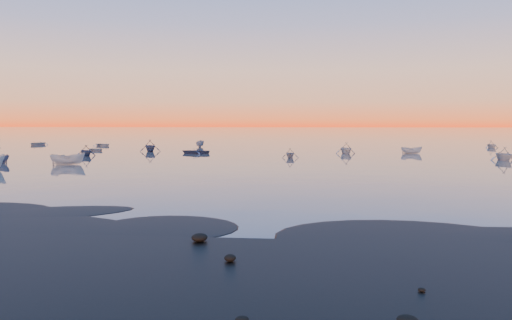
# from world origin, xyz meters

# --- Properties ---
(ground) EXTENTS (600.00, 600.00, 0.00)m
(ground) POSITION_xyz_m (0.00, 100.00, 0.00)
(ground) COLOR #686056
(ground) RESTS_ON ground
(mud_lobes) EXTENTS (140.00, 6.00, 0.07)m
(mud_lobes) POSITION_xyz_m (0.00, -1.00, 0.01)
(mud_lobes) COLOR black
(mud_lobes) RESTS_ON ground
(moored_fleet) EXTENTS (124.00, 58.00, 1.20)m
(moored_fleet) POSITION_xyz_m (0.00, 53.00, 0.00)
(moored_fleet) COLOR silver
(moored_fleet) RESTS_ON ground
(boat_near_center) EXTENTS (2.92, 4.25, 1.36)m
(boat_near_center) POSITION_xyz_m (-19.57, 31.78, 0.00)
(boat_near_center) COLOR silver
(boat_near_center) RESTS_ON ground
(boat_near_right) EXTENTS (4.09, 2.41, 1.34)m
(boat_near_right) POSITION_xyz_m (33.74, 43.25, 0.00)
(boat_near_right) COLOR silver
(boat_near_right) RESTS_ON ground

